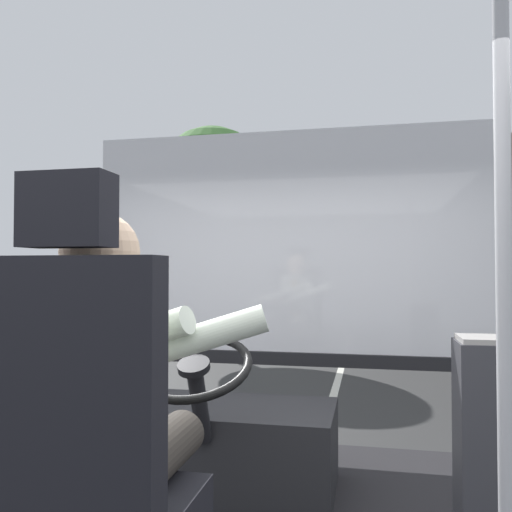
{
  "coord_description": "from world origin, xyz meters",
  "views": [
    {
      "loc": [
        0.52,
        -1.69,
        1.86
      ],
      "look_at": [
        -0.1,
        1.23,
        1.94
      ],
      "focal_mm": 37.28,
      "sensor_mm": 36.0,
      "label": 1
    }
  ],
  "objects_px": {
    "bus_driver": "(109,390)",
    "steering_console": "(221,443)",
    "fare_box": "(485,444)",
    "driver_seat": "(87,471)",
    "handrail_pole": "(504,251)"
  },
  "relations": [
    {
      "from": "bus_driver",
      "to": "steering_console",
      "type": "height_order",
      "value": "bus_driver"
    },
    {
      "from": "fare_box",
      "to": "steering_console",
      "type": "bearing_deg",
      "value": 162.83
    },
    {
      "from": "driver_seat",
      "to": "steering_console",
      "type": "bearing_deg",
      "value": 90.0
    },
    {
      "from": "handrail_pole",
      "to": "fare_box",
      "type": "xyz_separation_m",
      "value": [
        0.06,
        0.59,
        -0.71
      ]
    },
    {
      "from": "bus_driver",
      "to": "fare_box",
      "type": "relative_size",
      "value": 1.01
    },
    {
      "from": "driver_seat",
      "to": "handrail_pole",
      "type": "relative_size",
      "value": 0.58
    },
    {
      "from": "bus_driver",
      "to": "handrail_pole",
      "type": "height_order",
      "value": "handrail_pole"
    },
    {
      "from": "handrail_pole",
      "to": "fare_box",
      "type": "bearing_deg",
      "value": 84.07
    },
    {
      "from": "driver_seat",
      "to": "bus_driver",
      "type": "relative_size",
      "value": 1.58
    },
    {
      "from": "bus_driver",
      "to": "handrail_pole",
      "type": "distance_m",
      "value": 1.16
    },
    {
      "from": "handrail_pole",
      "to": "steering_console",
      "type": "bearing_deg",
      "value": 138.85
    },
    {
      "from": "bus_driver",
      "to": "driver_seat",
      "type": "bearing_deg",
      "value": -90.0
    },
    {
      "from": "driver_seat",
      "to": "steering_console",
      "type": "distance_m",
      "value": 1.3
    },
    {
      "from": "bus_driver",
      "to": "fare_box",
      "type": "xyz_separation_m",
      "value": [
        1.14,
        0.79,
        -0.32
      ]
    },
    {
      "from": "steering_console",
      "to": "handrail_pole",
      "type": "relative_size",
      "value": 0.49
    }
  ]
}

